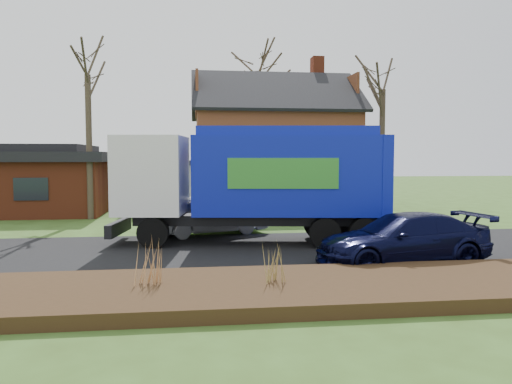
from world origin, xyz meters
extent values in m
plane|color=#334D19|center=(0.00, 0.00, 0.00)|extent=(120.00, 120.00, 0.00)
cube|color=black|center=(0.00, 0.00, 0.01)|extent=(80.00, 7.00, 0.02)
cube|color=black|center=(0.00, -5.30, 0.15)|extent=(80.00, 3.50, 0.30)
cube|color=beige|center=(2.00, 14.00, 1.35)|extent=(9.00, 7.50, 2.70)
cube|color=#532B17|center=(2.00, 14.00, 4.10)|extent=(9.00, 7.50, 2.80)
cube|color=maroon|center=(5.00, 15.00, 8.46)|extent=(0.70, 0.90, 1.60)
cube|color=beige|center=(-4.20, 13.50, 1.30)|extent=(3.50, 5.50, 2.60)
cube|color=black|center=(-4.20, 13.50, 2.72)|extent=(3.90, 5.90, 0.24)
cube|color=maroon|center=(-12.00, 13.00, 1.40)|extent=(9.00, 7.50, 2.80)
cube|color=black|center=(-12.00, 13.00, 3.05)|extent=(9.80, 8.20, 0.50)
cube|color=black|center=(-12.00, 13.00, 3.50)|extent=(7.00, 6.00, 0.40)
cylinder|color=black|center=(-4.09, 0.89, 0.52)|extent=(1.08, 0.49, 1.04)
cylinder|color=black|center=(-3.81, 2.98, 0.52)|extent=(1.08, 0.49, 1.04)
cylinder|color=black|center=(1.57, 0.11, 0.52)|extent=(1.08, 0.49, 1.04)
cylinder|color=black|center=(1.86, 2.19, 0.52)|extent=(1.08, 0.49, 1.04)
cylinder|color=black|center=(2.86, -0.07, 0.52)|extent=(1.08, 0.49, 1.04)
cylinder|color=black|center=(3.15, 2.02, 0.52)|extent=(1.08, 0.49, 1.04)
cube|color=black|center=(-0.47, 1.45, 0.85)|extent=(8.71, 2.37, 0.35)
cube|color=white|center=(-4.20, 1.97, 2.41)|extent=(2.63, 2.80, 2.71)
cube|color=black|center=(-5.29, 2.12, 2.56)|extent=(0.38, 2.20, 0.90)
cube|color=black|center=(-5.39, 2.13, 0.55)|extent=(0.59, 2.52, 0.45)
cube|color=#0D19A2|center=(0.47, 1.32, 2.41)|extent=(6.60, 3.35, 2.71)
cube|color=#0D19A2|center=(0.47, 1.32, 3.91)|extent=(6.26, 3.01, 0.30)
cube|color=#0D19A2|center=(3.70, 0.88, 2.31)|extent=(0.70, 2.58, 2.91)
cube|color=#318B2D|center=(0.15, 0.08, 2.51)|extent=(3.58, 0.53, 1.00)
cube|color=#318B2D|center=(0.50, 2.60, 2.51)|extent=(3.58, 0.53, 1.00)
imported|color=#A0A3A8|center=(-2.13, 3.54, 0.73)|extent=(4.69, 2.93, 1.46)
imported|color=black|center=(3.09, -2.57, 0.73)|extent=(5.24, 2.70, 1.45)
cylinder|color=#433728|center=(-7.75, 9.25, 3.50)|extent=(0.29, 0.29, 7.00)
cylinder|color=#3B2F23|center=(7.20, 9.61, 3.29)|extent=(0.30, 0.30, 6.59)
cylinder|color=#46352A|center=(2.04, 21.66, 4.73)|extent=(0.36, 0.36, 9.46)
cone|color=#AF7C4D|center=(-3.69, -5.17, 0.81)|extent=(0.05, 0.05, 1.03)
cone|color=#AF7C4D|center=(-3.86, -5.17, 0.81)|extent=(0.05, 0.05, 1.03)
cone|color=#AF7C4D|center=(-3.52, -5.17, 0.81)|extent=(0.05, 0.05, 1.03)
cone|color=#AF7C4D|center=(-3.69, -5.04, 0.81)|extent=(0.05, 0.05, 1.03)
cone|color=#AF7C4D|center=(-3.69, -5.31, 0.81)|extent=(0.05, 0.05, 1.03)
cone|color=olive|center=(-1.04, -5.21, 0.76)|extent=(0.04, 0.04, 0.92)
cone|color=olive|center=(-1.19, -5.21, 0.76)|extent=(0.04, 0.04, 0.92)
cone|color=olive|center=(-0.90, -5.21, 0.76)|extent=(0.04, 0.04, 0.92)
cone|color=olive|center=(-1.04, -5.10, 0.76)|extent=(0.04, 0.04, 0.92)
cone|color=olive|center=(-1.04, -5.33, 0.76)|extent=(0.04, 0.04, 0.92)
camera|label=1|loc=(-2.76, -15.86, 3.03)|focal=35.00mm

